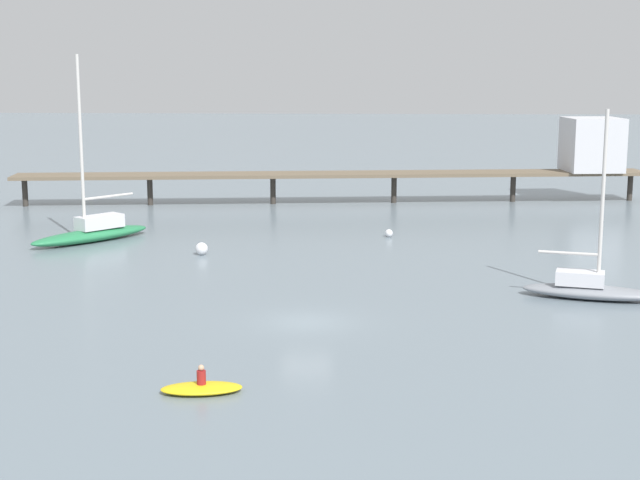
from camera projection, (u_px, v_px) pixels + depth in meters
name	position (u px, v px, depth m)	size (l,w,h in m)	color
ground_plane	(306.00, 322.00, 47.06)	(400.00, 400.00, 0.00)	slate
pier	(498.00, 156.00, 87.35)	(57.99, 10.50, 7.77)	brown
sailboat_green	(92.00, 230.00, 68.36)	(7.89, 8.75, 13.34)	#287F4C
sailboat_gray	(589.00, 286.00, 51.66)	(7.60, 3.75, 10.33)	gray
dinghy_yellow	(202.00, 388.00, 36.93)	(3.37, 1.90, 1.14)	yellow
mooring_buoy_far	(389.00, 233.00, 70.14)	(0.58, 0.58, 0.58)	silver
mooring_buoy_mid	(202.00, 249.00, 63.55)	(0.85, 0.85, 0.85)	silver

